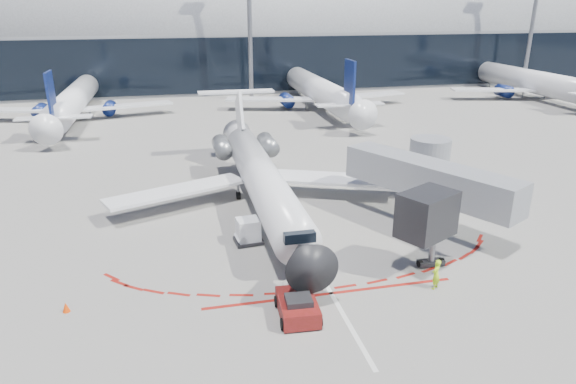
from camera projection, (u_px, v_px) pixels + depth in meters
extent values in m
plane|color=slate|center=(285.00, 214.00, 38.38)|extent=(260.00, 260.00, 0.00)
cube|color=silver|center=(280.00, 204.00, 40.21)|extent=(0.25, 40.00, 0.01)
cube|color=maroon|center=(331.00, 293.00, 27.86)|extent=(14.00, 0.25, 0.01)
cube|color=#94969A|center=(210.00, 58.00, 96.10)|extent=(150.00, 24.00, 10.00)
cylinder|color=#94969A|center=(209.00, 31.00, 94.37)|extent=(150.00, 24.00, 24.00)
cube|color=black|center=(216.00, 66.00, 85.08)|extent=(150.00, 0.20, 9.00)
cube|color=#93959B|center=(429.00, 179.00, 34.88)|extent=(8.22, 12.61, 2.30)
cube|color=black|center=(427.00, 214.00, 29.00)|extent=(3.86, 3.44, 2.60)
cylinder|color=slate|center=(432.00, 248.00, 30.36)|extent=(0.36, 0.36, 2.40)
cube|color=black|center=(431.00, 263.00, 30.70)|extent=(1.60, 0.60, 0.30)
cylinder|color=#93959B|center=(428.00, 168.00, 41.18)|extent=(3.20, 3.20, 4.80)
cylinder|color=black|center=(426.00, 193.00, 41.92)|extent=(4.00, 4.00, 0.50)
cylinder|color=slate|center=(250.00, 19.00, 78.99)|extent=(0.70, 0.70, 25.00)
cylinder|color=slate|center=(534.00, 17.00, 89.35)|extent=(0.70, 0.70, 25.00)
cylinder|color=white|center=(262.00, 180.00, 38.35)|extent=(2.76, 22.49, 2.76)
cone|color=black|center=(305.00, 256.00, 26.76)|extent=(2.76, 2.86, 2.76)
cone|color=white|center=(239.00, 138.00, 50.32)|extent=(2.76, 3.68, 2.76)
cube|color=black|center=(298.00, 234.00, 28.06)|extent=(1.74, 1.43, 0.56)
cube|color=white|center=(177.00, 191.00, 38.76)|extent=(10.95, 6.49, 0.32)
cube|color=white|center=(337.00, 179.00, 41.39)|extent=(10.95, 6.49, 0.32)
cube|color=white|center=(240.00, 115.00, 48.53)|extent=(0.26, 4.80, 4.88)
cube|color=white|center=(236.00, 92.00, 49.86)|extent=(7.36, 1.64, 0.16)
cylinder|color=slate|center=(222.00, 147.00, 46.06)|extent=(1.53, 3.48, 1.53)
cylinder|color=slate|center=(268.00, 144.00, 46.93)|extent=(1.53, 3.48, 1.53)
cylinder|color=black|center=(291.00, 263.00, 30.48)|extent=(0.22, 0.57, 0.57)
cylinder|color=black|center=(238.00, 195.00, 41.09)|extent=(0.31, 0.65, 0.65)
cylinder|color=black|center=(276.00, 192.00, 41.73)|extent=(0.31, 0.65, 0.65)
cylinder|color=slate|center=(291.00, 259.00, 30.39)|extent=(0.18, 0.18, 1.12)
cube|color=#5A130C|center=(298.00, 307.00, 25.70)|extent=(2.02, 3.07, 0.84)
cube|color=black|center=(299.00, 300.00, 25.25)|extent=(1.36, 1.19, 0.32)
cylinder|color=slate|center=(291.00, 289.00, 27.66)|extent=(0.23, 2.41, 0.09)
cylinder|color=black|center=(283.00, 324.00, 24.70)|extent=(0.29, 0.61, 0.59)
cylinder|color=black|center=(319.00, 321.00, 24.97)|extent=(0.29, 0.61, 0.59)
cylinder|color=black|center=(277.00, 301.00, 26.59)|extent=(0.29, 0.61, 0.59)
cylinder|color=black|center=(311.00, 298.00, 26.86)|extent=(0.29, 0.61, 0.59)
imported|color=#C5FA1A|center=(436.00, 274.00, 28.06)|extent=(0.76, 0.72, 1.75)
cube|color=black|center=(248.00, 240.00, 33.69)|extent=(1.91, 1.68, 0.20)
cube|color=white|center=(248.00, 229.00, 33.42)|extent=(1.54, 1.46, 1.42)
cylinder|color=black|center=(240.00, 247.00, 32.99)|extent=(0.11, 0.19, 0.18)
cylinder|color=black|center=(261.00, 244.00, 33.41)|extent=(0.11, 0.19, 0.18)
cylinder|color=black|center=(236.00, 239.00, 34.02)|extent=(0.11, 0.19, 0.18)
cylinder|color=black|center=(257.00, 236.00, 34.44)|extent=(0.11, 0.19, 0.18)
cone|color=#E93D04|center=(66.00, 307.00, 26.13)|extent=(0.38, 0.38, 0.53)
cone|color=#E93D04|center=(294.00, 262.00, 30.61)|extent=(0.40, 0.40, 0.55)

